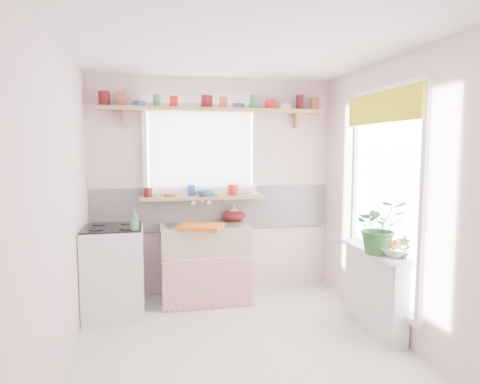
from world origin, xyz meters
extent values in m
plane|color=silver|center=(0.00, 0.00, 0.00)|extent=(3.20, 3.20, 0.00)
plane|color=white|center=(0.00, 0.00, 2.50)|extent=(3.20, 3.20, 0.00)
plane|color=beige|center=(0.00, 1.60, 1.25)|extent=(2.80, 0.00, 2.80)
plane|color=beige|center=(0.00, -1.60, 1.25)|extent=(2.80, 0.00, 2.80)
plane|color=beige|center=(-1.40, 0.00, 1.25)|extent=(0.00, 3.20, 3.20)
plane|color=beige|center=(1.40, 0.00, 1.25)|extent=(0.00, 3.20, 3.20)
cube|color=white|center=(0.00, 1.59, 1.00)|extent=(2.74, 0.03, 0.50)
cube|color=pink|center=(0.00, 1.58, 0.80)|extent=(2.74, 0.02, 0.12)
cube|color=white|center=(-0.15, 1.60, 1.65)|extent=(1.20, 0.01, 1.00)
cube|color=white|center=(-0.15, 1.53, 1.65)|extent=(1.15, 0.02, 0.95)
cube|color=white|center=(1.40, 0.20, 1.25)|extent=(0.01, 1.10, 1.90)
cube|color=yellow|center=(1.31, 0.20, 2.06)|extent=(0.03, 1.20, 0.28)
cube|color=white|center=(-0.15, 1.30, 0.28)|extent=(0.85, 0.55, 0.55)
cube|color=#C43A39|center=(-0.15, 1.02, 0.28)|extent=(0.95, 0.02, 0.53)
cube|color=#BEAF8B|center=(-0.15, 1.30, 0.70)|extent=(0.95, 0.55, 0.30)
cylinder|color=silver|center=(-0.15, 1.55, 1.10)|extent=(0.03, 0.22, 0.03)
cube|color=white|center=(-1.10, 1.05, 0.45)|extent=(0.58, 0.58, 0.90)
cube|color=black|center=(-1.10, 1.05, 0.91)|extent=(0.56, 0.56, 0.02)
cylinder|color=black|center=(-1.24, 0.91, 0.92)|extent=(0.14, 0.14, 0.01)
cylinder|color=black|center=(-0.96, 0.91, 0.92)|extent=(0.14, 0.14, 0.01)
cylinder|color=black|center=(-1.24, 1.19, 0.92)|extent=(0.14, 0.14, 0.01)
cylinder|color=black|center=(-0.96, 1.19, 0.92)|extent=(0.14, 0.14, 0.01)
cube|color=white|center=(1.30, 0.20, 0.38)|extent=(0.15, 0.90, 0.75)
cube|color=white|center=(1.27, 0.20, 0.76)|extent=(0.22, 0.95, 0.03)
cube|color=tan|center=(-0.15, 1.48, 1.14)|extent=(1.40, 0.22, 0.04)
cube|color=tan|center=(0.00, 1.47, 2.12)|extent=(2.52, 0.24, 0.04)
cylinder|color=#590F14|center=(-1.18, 1.47, 2.20)|extent=(0.11, 0.11, 0.12)
cylinder|color=#A55133|center=(-1.00, 1.47, 2.20)|extent=(0.11, 0.11, 0.12)
cylinder|color=#3359A5|center=(-0.82, 1.47, 2.17)|extent=(0.11, 0.11, 0.06)
cylinder|color=#3F7F4C|center=(-0.64, 1.47, 2.20)|extent=(0.11, 0.11, 0.12)
cylinder|color=red|center=(-0.45, 1.47, 2.20)|extent=(0.11, 0.11, 0.12)
cylinder|color=silver|center=(-0.27, 1.47, 2.17)|extent=(0.11, 0.11, 0.06)
cylinder|color=#590F14|center=(-0.09, 1.47, 2.20)|extent=(0.11, 0.11, 0.12)
cylinder|color=#A55133|center=(0.09, 1.47, 2.20)|extent=(0.11, 0.11, 0.12)
cylinder|color=#3359A5|center=(0.27, 1.47, 2.17)|extent=(0.11, 0.11, 0.06)
cylinder|color=#3F7F4C|center=(0.45, 1.47, 2.20)|extent=(0.11, 0.11, 0.12)
cylinder|color=red|center=(0.64, 1.47, 2.20)|extent=(0.11, 0.11, 0.12)
cylinder|color=silver|center=(0.82, 1.47, 2.17)|extent=(0.11, 0.11, 0.06)
cylinder|color=#590F14|center=(1.00, 1.47, 2.20)|extent=(0.11, 0.11, 0.12)
cylinder|color=#A55133|center=(1.18, 1.47, 2.20)|extent=(0.11, 0.11, 0.12)
cylinder|color=#590F14|center=(-0.77, 1.48, 1.22)|extent=(0.11, 0.11, 0.12)
cylinder|color=#A55133|center=(-0.52, 1.48, 1.22)|extent=(0.11, 0.11, 0.12)
cylinder|color=#3359A5|center=(-0.27, 1.48, 1.19)|extent=(0.11, 0.11, 0.06)
cylinder|color=#3F7F4C|center=(-0.03, 1.48, 1.22)|extent=(0.11, 0.11, 0.12)
cylinder|color=red|center=(0.22, 1.48, 1.22)|extent=(0.11, 0.11, 0.12)
cylinder|color=silver|center=(0.47, 1.48, 1.19)|extent=(0.11, 0.11, 0.06)
cube|color=orange|center=(-0.21, 1.10, 0.87)|extent=(0.54, 0.48, 0.04)
ellipsoid|color=#5B0F13|center=(0.22, 1.50, 0.91)|extent=(0.30, 0.30, 0.13)
imported|color=#245C27|center=(1.22, 0.01, 1.02)|extent=(0.50, 0.45, 0.48)
imported|color=silver|center=(1.33, -0.07, 0.81)|extent=(0.42, 0.42, 0.08)
imported|color=#3B6E2C|center=(1.33, -0.20, 0.87)|extent=(0.12, 0.10, 0.19)
imported|color=#FDFF71|center=(0.22, 1.50, 0.95)|extent=(0.10, 0.11, 0.19)
imported|color=silver|center=(-0.71, 1.54, 1.21)|extent=(0.15, 0.15, 0.09)
imported|color=#3559AC|center=(-0.12, 1.42, 1.19)|extent=(0.24, 0.24, 0.06)
imported|color=#B96F38|center=(0.74, 1.53, 2.21)|extent=(0.17, 0.17, 0.14)
imported|color=#3F7E51|center=(-0.88, 0.83, 1.02)|extent=(0.08, 0.08, 0.21)
sphere|color=orange|center=(1.33, -0.07, 0.87)|extent=(0.08, 0.08, 0.08)
sphere|color=orange|center=(1.39, -0.04, 0.87)|extent=(0.08, 0.08, 0.08)
sphere|color=orange|center=(1.28, -0.05, 0.87)|extent=(0.08, 0.08, 0.08)
cylinder|color=yellow|center=(1.35, -0.12, 0.88)|extent=(0.18, 0.04, 0.10)
camera|label=1|loc=(-0.74, -3.32, 1.69)|focal=32.00mm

